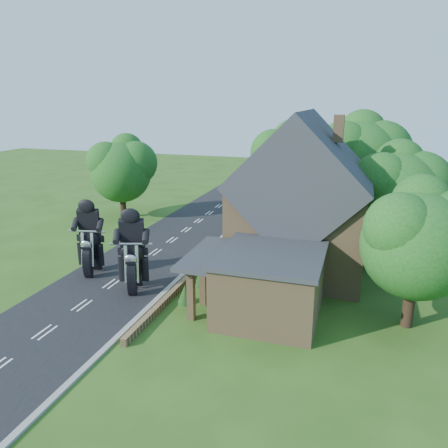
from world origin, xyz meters
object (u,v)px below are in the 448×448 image
(garden_wall, at_px, (205,261))
(motorcycle_follow, at_px, (93,263))
(motorcycle_lead, at_px, (135,279))
(house, at_px, (301,205))
(annex, at_px, (268,282))

(garden_wall, distance_m, motorcycle_follow, 7.42)
(motorcycle_lead, bearing_deg, house, -160.95)
(annex, bearing_deg, house, 84.76)
(house, bearing_deg, motorcycle_follow, -158.48)
(motorcycle_lead, bearing_deg, garden_wall, -131.79)
(garden_wall, distance_m, house, 7.52)
(motorcycle_lead, bearing_deg, annex, 159.61)
(garden_wall, xyz_separation_m, house, (6.19, 1.00, 4.14))
(garden_wall, xyz_separation_m, motorcycle_follow, (-6.28, -3.92, 0.54))
(house, distance_m, annex, 7.30)
(garden_wall, distance_m, annex, 8.19)
(garden_wall, relative_size, annex, 3.12)
(house, distance_m, motorcycle_follow, 13.88)
(annex, bearing_deg, garden_wall, 133.84)
(motorcycle_lead, relative_size, motorcycle_follow, 1.02)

